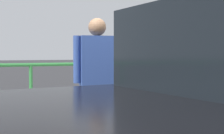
# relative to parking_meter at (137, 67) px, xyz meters

# --- Properties ---
(parking_meter) EXTENTS (0.18, 0.19, 1.49)m
(parking_meter) POSITION_rel_parking_meter_xyz_m (0.00, 0.00, 0.00)
(parking_meter) COLOR slate
(parking_meter) RESTS_ON sidewalk_curb
(pedestrian_at_meter) EXTENTS (0.69, 0.47, 1.72)m
(pedestrian_at_meter) POSITION_rel_parking_meter_xyz_m (-0.52, 0.14, -0.10)
(pedestrian_at_meter) COLOR brown
(pedestrian_at_meter) RESTS_ON sidewalk_curb
(background_railing) EXTENTS (24.06, 0.06, 1.10)m
(background_railing) POSITION_rel_parking_meter_xyz_m (0.16, 1.99, -0.30)
(background_railing) COLOR #2D7A38
(background_railing) RESTS_ON sidewalk_curb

